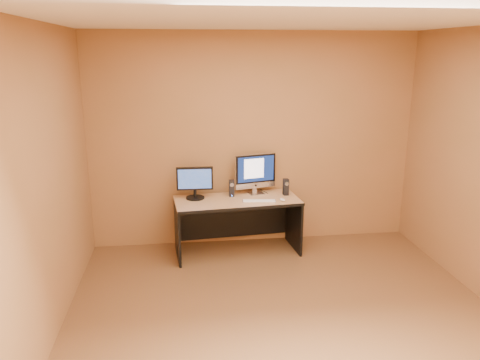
{
  "coord_description": "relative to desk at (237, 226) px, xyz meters",
  "views": [
    {
      "loc": [
        -0.89,
        -3.59,
        2.36
      ],
      "look_at": [
        -0.23,
        1.52,
        0.94
      ],
      "focal_mm": 35.0,
      "sensor_mm": 36.0,
      "label": 1
    }
  ],
  "objects": [
    {
      "name": "floor",
      "position": [
        0.25,
        -1.62,
        -0.34
      ],
      "size": [
        4.0,
        4.0,
        0.0
      ],
      "primitive_type": "plane",
      "color": "brown",
      "rests_on": "ground"
    },
    {
      "name": "second_monitor",
      "position": [
        -0.49,
        0.1,
        0.53
      ],
      "size": [
        0.44,
        0.23,
        0.38
      ],
      "primitive_type": null,
      "rotation": [
        0.0,
        0.0,
        -0.03
      ],
      "color": "black",
      "rests_on": "desk"
    },
    {
      "name": "cable_a",
      "position": [
        0.37,
        0.28,
        0.34
      ],
      "size": [
        0.07,
        0.19,
        0.01
      ],
      "primitive_type": "cylinder",
      "rotation": [
        1.57,
        0.0,
        0.34
      ],
      "color": "black",
      "rests_on": "desk"
    },
    {
      "name": "cable_b",
      "position": [
        0.24,
        0.28,
        0.34
      ],
      "size": [
        0.04,
        0.16,
        0.01
      ],
      "primitive_type": "cylinder",
      "rotation": [
        1.57,
        0.0,
        -0.22
      ],
      "color": "black",
      "rests_on": "desk"
    },
    {
      "name": "keyboard",
      "position": [
        0.24,
        -0.12,
        0.34
      ],
      "size": [
        0.4,
        0.15,
        0.02
      ],
      "primitive_type": "cube",
      "rotation": [
        0.0,
        0.0,
        -0.12
      ],
      "color": "silver",
      "rests_on": "desk"
    },
    {
      "name": "walls",
      "position": [
        0.25,
        -1.62,
        0.96
      ],
      "size": [
        4.0,
        4.0,
        2.6
      ],
      "primitive_type": null,
      "color": "#99643D",
      "rests_on": "ground"
    },
    {
      "name": "speaker_left",
      "position": [
        -0.05,
        0.13,
        0.44
      ],
      "size": [
        0.06,
        0.07,
        0.2
      ],
      "primitive_type": null,
      "rotation": [
        0.0,
        0.0,
        -0.0
      ],
      "color": "black",
      "rests_on": "desk"
    },
    {
      "name": "desk",
      "position": [
        0.0,
        0.0,
        0.0
      ],
      "size": [
        1.5,
        0.76,
        0.67
      ],
      "primitive_type": null,
      "rotation": [
        0.0,
        0.0,
        0.09
      ],
      "color": "tan",
      "rests_on": "ground"
    },
    {
      "name": "mouse",
      "position": [
        0.52,
        -0.13,
        0.35
      ],
      "size": [
        0.07,
        0.1,
        0.03
      ],
      "primitive_type": "ellipsoid",
      "rotation": [
        0.0,
        0.0,
        0.21
      ],
      "color": "silver",
      "rests_on": "desk"
    },
    {
      "name": "speaker_right",
      "position": [
        0.61,
        0.1,
        0.44
      ],
      "size": [
        0.07,
        0.07,
        0.2
      ],
      "primitive_type": null,
      "rotation": [
        0.0,
        0.0,
        0.09
      ],
      "color": "black",
      "rests_on": "desk"
    },
    {
      "name": "imac",
      "position": [
        0.26,
        0.2,
        0.59
      ],
      "size": [
        0.55,
        0.3,
        0.5
      ],
      "primitive_type": null,
      "rotation": [
        0.0,
        0.0,
        0.23
      ],
      "color": "silver",
      "rests_on": "desk"
    },
    {
      "name": "ceiling",
      "position": [
        0.25,
        -1.62,
        2.26
      ],
      "size": [
        4.0,
        4.0,
        0.0
      ],
      "primitive_type": "plane",
      "color": "white",
      "rests_on": "walls"
    }
  ]
}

